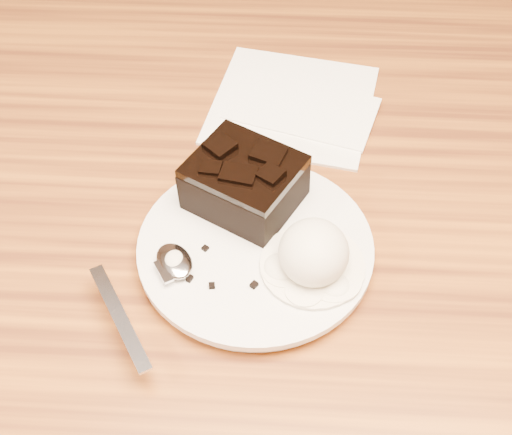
# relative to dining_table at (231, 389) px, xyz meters

# --- Properties ---
(dining_table) EXTENTS (1.20, 0.80, 0.75)m
(dining_table) POSITION_rel_dining_table_xyz_m (0.00, 0.00, 0.00)
(dining_table) COLOR #532914
(dining_table) RESTS_ON floor
(plate) EXTENTS (0.20, 0.20, 0.02)m
(plate) POSITION_rel_dining_table_xyz_m (0.04, -0.06, 0.38)
(plate) COLOR white
(plate) RESTS_ON dining_table
(brownie) EXTENTS (0.12, 0.11, 0.04)m
(brownie) POSITION_rel_dining_table_xyz_m (0.02, -0.01, 0.41)
(brownie) COLOR black
(brownie) RESTS_ON plate
(ice_cream_scoop) EXTENTS (0.06, 0.06, 0.05)m
(ice_cream_scoop) POSITION_rel_dining_table_xyz_m (0.08, -0.08, 0.41)
(ice_cream_scoop) COLOR silver
(ice_cream_scoop) RESTS_ON plate
(melt_puddle) EXTENTS (0.09, 0.09, 0.00)m
(melt_puddle) POSITION_rel_dining_table_xyz_m (0.08, -0.08, 0.39)
(melt_puddle) COLOR white
(melt_puddle) RESTS_ON plate
(spoon) EXTENTS (0.11, 0.15, 0.01)m
(spoon) POSITION_rel_dining_table_xyz_m (-0.03, -0.09, 0.40)
(spoon) COLOR silver
(spoon) RESTS_ON plate
(napkin) EXTENTS (0.19, 0.19, 0.01)m
(napkin) POSITION_rel_dining_table_xyz_m (0.06, 0.14, 0.38)
(napkin) COLOR white
(napkin) RESTS_ON dining_table
(crumb_a) EXTENTS (0.01, 0.01, 0.00)m
(crumb_a) POSITION_rel_dining_table_xyz_m (0.04, -0.11, 0.39)
(crumb_a) COLOR black
(crumb_a) RESTS_ON plate
(crumb_b) EXTENTS (0.01, 0.01, 0.00)m
(crumb_b) POSITION_rel_dining_table_xyz_m (-0.01, -0.07, 0.39)
(crumb_b) COLOR black
(crumb_b) RESTS_ON plate
(crumb_c) EXTENTS (0.01, 0.01, 0.00)m
(crumb_c) POSITION_rel_dining_table_xyz_m (-0.02, -0.10, 0.39)
(crumb_c) COLOR black
(crumb_c) RESTS_ON plate
(crumb_d) EXTENTS (0.01, 0.01, 0.00)m
(crumb_d) POSITION_rel_dining_table_xyz_m (0.00, -0.11, 0.39)
(crumb_d) COLOR black
(crumb_d) RESTS_ON plate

